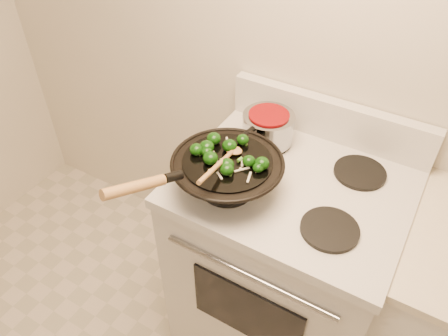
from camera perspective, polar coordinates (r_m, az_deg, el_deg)
The scene contains 5 objects.
stove at distance 1.85m, azimuth 7.75°, elevation -11.92°, with size 0.78×0.67×1.08m.
wok at distance 1.41m, azimuth 0.30°, elevation -0.63°, with size 0.37×0.59×0.24m.
stirfry at distance 1.38m, azimuth 0.16°, elevation 1.86°, with size 0.26×0.21×0.04m.
wooden_spoon at distance 1.35m, azimuth 0.08°, elevation 1.21°, with size 0.06×0.26×0.07m.
saucepan at distance 1.63m, azimuth 5.74°, elevation 5.33°, with size 0.19×0.31×0.11m.
Camera 1 is at (0.33, 0.11, 1.94)m, focal length 35.00 mm.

